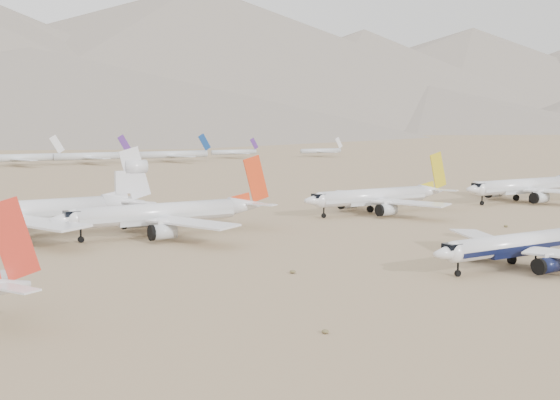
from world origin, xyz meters
name	(u,v)px	position (x,y,z in m)	size (l,w,h in m)	color
ground	(493,269)	(0.00, 0.00, 0.00)	(7000.00, 7000.00, 0.00)	#907653
main_airliner	(526,244)	(6.79, -1.01, 3.89)	(40.05, 39.12, 14.13)	white
row2_navy_widebody	(526,186)	(83.84, 63.77, 4.69)	(47.21, 46.16, 16.79)	white
row2_gold_tail	(379,197)	(28.12, 65.28, 4.47)	(44.89, 43.90, 15.98)	white
row2_orange_tail	(166,213)	(-33.69, 60.77, 4.71)	(47.10, 46.07, 16.80)	white
row2_white_trijet	(26,211)	(-59.99, 74.38, 5.44)	(53.00, 51.80, 18.78)	white
foothills	(240,97)	(526.68, 1100.00, 67.15)	(4637.50, 1395.00, 155.00)	slate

